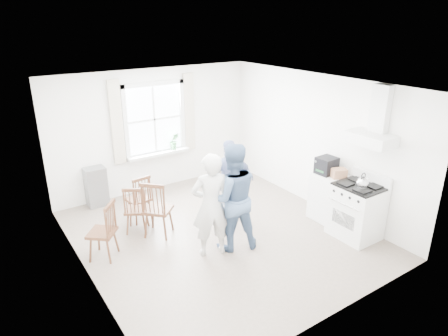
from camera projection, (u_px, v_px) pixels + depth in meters
room_shell at (219, 165)px, 6.54m from camera, size 4.62×5.12×2.64m
window_assembly at (155, 124)px, 8.38m from camera, size 1.88×0.24×1.70m
range_hood at (374, 129)px, 6.36m from camera, size 0.45×0.76×0.94m
shelf_unit at (96, 187)px, 7.93m from camera, size 0.40×0.30×0.80m
gas_stove at (357, 210)px, 6.79m from camera, size 0.68×0.76×1.12m
kettle at (362, 183)px, 6.46m from camera, size 0.20×0.20×0.28m
low_cabinet at (328, 197)px, 7.38m from camera, size 0.50×0.55×0.90m
stereo_stack at (327, 165)px, 7.20m from camera, size 0.36×0.32×0.31m
cardboard_box at (339, 173)px, 7.04m from camera, size 0.31×0.27×0.16m
windsor_chair_a at (141, 194)px, 7.24m from camera, size 0.44×0.43×0.91m
windsor_chair_b at (135, 205)px, 6.84m from camera, size 0.51×0.51×0.89m
windsor_chair_c at (107, 225)px, 6.13m from camera, size 0.56×0.56×0.95m
person_left at (211, 205)px, 6.15m from camera, size 0.77×0.77×1.70m
person_mid at (232, 197)px, 6.32m from camera, size 1.10×1.10×1.79m
person_right at (230, 181)px, 7.25m from camera, size 1.11×1.11×1.54m
potted_plant at (174, 141)px, 8.66m from camera, size 0.26×0.26×0.37m
windsor_chair_d at (155, 204)px, 6.68m from camera, size 0.61×0.61×1.04m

